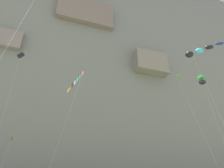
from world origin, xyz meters
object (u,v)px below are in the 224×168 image
object	(u,v)px
kite_windsock_high_center	(12,139)
kite_windsock_far_left	(198,51)
kite_diamond_upper_left	(19,61)
kite_banner_low_center	(74,84)
kite_delta_front_field	(177,81)
kite_box_upper_mid	(202,80)

from	to	relation	value
kite_windsock_high_center	kite_windsock_far_left	bearing A→B (deg)	-35.51
kite_diamond_upper_left	kite_banner_low_center	bearing A→B (deg)	-39.39
kite_banner_low_center	kite_windsock_far_left	xyz separation A→B (m)	(16.98, -8.21, 4.24)
kite_delta_front_field	kite_banner_low_center	bearing A→B (deg)	-176.91
kite_windsock_high_center	kite_banner_low_center	world-z (taller)	kite_banner_low_center
kite_banner_low_center	kite_diamond_upper_left	distance (m)	14.96
kite_windsock_high_center	kite_box_upper_mid	size ratio (longest dim) A/B	0.47
kite_diamond_upper_left	kite_box_upper_mid	bearing A→B (deg)	-18.10
kite_windsock_high_center	kite_diamond_upper_left	distance (m)	14.36
kite_windsock_far_left	kite_windsock_high_center	bearing A→B (deg)	144.49
kite_banner_low_center	kite_windsock_far_left	world-z (taller)	kite_windsock_far_left
kite_delta_front_field	kite_windsock_far_left	distance (m)	9.75
kite_windsock_high_center	kite_diamond_upper_left	bearing A→B (deg)	-139.27
kite_windsock_far_left	kite_banner_low_center	bearing A→B (deg)	154.18
kite_banner_low_center	kite_windsock_far_left	distance (m)	19.33
kite_delta_front_field	kite_windsock_far_left	xyz separation A→B (m)	(-2.95, -9.29, -0.22)
kite_delta_front_field	kite_diamond_upper_left	bearing A→B (deg)	166.52
kite_windsock_high_center	kite_windsock_far_left	world-z (taller)	kite_windsock_far_left
kite_delta_front_field	kite_box_upper_mid	bearing A→B (deg)	-53.35
kite_delta_front_field	kite_diamond_upper_left	world-z (taller)	kite_diamond_upper_left
kite_windsock_high_center	kite_diamond_upper_left	world-z (taller)	kite_diamond_upper_left
kite_windsock_high_center	kite_delta_front_field	bearing A→B (deg)	-17.21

